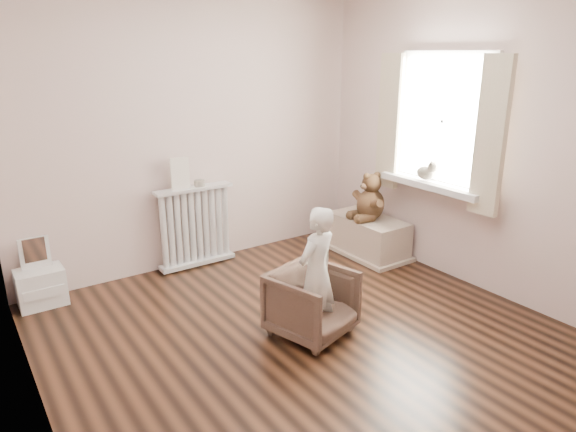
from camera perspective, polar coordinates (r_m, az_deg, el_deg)
floor at (r=4.01m, az=1.92°, el=-13.00°), size 3.60×3.60×0.01m
back_wall at (r=5.06m, az=-10.22°, el=8.99°), size 3.60×0.02×2.60m
front_wall at (r=2.39m, az=28.77°, el=-2.82°), size 3.60×0.02×2.60m
left_wall at (r=2.88m, az=-28.11°, el=0.51°), size 0.02×3.60×2.60m
right_wall at (r=4.80m, az=19.86°, el=7.76°), size 0.02×3.60×2.60m
window at (r=4.93m, az=16.94°, el=10.04°), size 0.03×0.90×1.10m
window_sill at (r=4.96m, az=15.68°, el=3.37°), size 0.22×1.10×0.06m
curtain_left at (r=4.51m, az=21.61°, el=8.15°), size 0.06×0.26×1.30m
curtain_right at (r=5.23m, az=11.21°, el=10.21°), size 0.06×0.26×1.30m
radiator at (r=5.13m, az=-10.20°, el=-1.39°), size 0.77×0.15×0.81m
paper_doll at (r=4.92m, az=-11.91°, el=4.66°), size 0.18×0.02×0.30m
tin_a at (r=5.02m, az=-9.82°, el=3.62°), size 0.10×0.10×0.06m
toy_vanity at (r=4.78m, az=-25.93°, el=-5.89°), size 0.37×0.27×0.59m
armchair at (r=3.90m, az=2.69°, el=-9.65°), size 0.68×0.69×0.51m
child at (r=3.75m, az=3.21°, el=-6.34°), size 0.42×0.33×1.00m
toy_bench at (r=5.48m, az=8.87°, el=-2.16°), size 0.45×0.84×0.40m
teddy_bear at (r=5.31m, az=9.21°, el=2.49°), size 0.44×0.36×0.48m
plush_cat at (r=4.97m, az=15.08°, el=4.99°), size 0.15×0.23×0.19m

